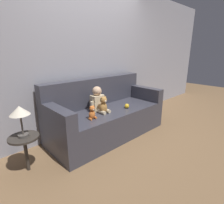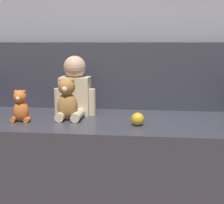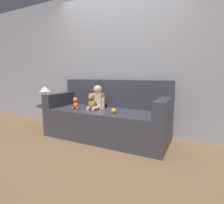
{
  "view_description": "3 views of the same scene",
  "coord_description": "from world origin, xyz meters",
  "px_view_note": "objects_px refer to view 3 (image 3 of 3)",
  "views": [
    {
      "loc": [
        -1.86,
        -2.06,
        1.42
      ],
      "look_at": [
        -0.05,
        -0.14,
        0.63
      ],
      "focal_mm": 28.0,
      "sensor_mm": 36.0,
      "label": 1
    },
    {
      "loc": [
        0.29,
        -1.98,
        0.96
      ],
      "look_at": [
        0.07,
        -0.04,
        0.58
      ],
      "focal_mm": 50.0,
      "sensor_mm": 36.0,
      "label": 2
    },
    {
      "loc": [
        1.36,
        -2.48,
        1.03
      ],
      "look_at": [
        0.13,
        -0.04,
        0.62
      ],
      "focal_mm": 28.0,
      "sensor_mm": 36.0,
      "label": 3
    }
  ],
  "objects_px": {
    "couch": "(108,117)",
    "person_baby": "(97,99)",
    "toy_ball": "(114,111)",
    "teddy_bear_brown": "(92,102)",
    "side_table": "(45,97)",
    "plush_toy_side": "(76,104)"
  },
  "relations": [
    {
      "from": "couch",
      "to": "person_baby",
      "type": "height_order",
      "value": "couch"
    },
    {
      "from": "plush_toy_side",
      "to": "side_table",
      "type": "relative_size",
      "value": 0.24
    },
    {
      "from": "toy_ball",
      "to": "teddy_bear_brown",
      "type": "bearing_deg",
      "value": 169.01
    },
    {
      "from": "person_baby",
      "to": "plush_toy_side",
      "type": "bearing_deg",
      "value": -141.75
    },
    {
      "from": "person_baby",
      "to": "plush_toy_side",
      "type": "relative_size",
      "value": 2.0
    },
    {
      "from": "toy_ball",
      "to": "side_table",
      "type": "height_order",
      "value": "side_table"
    },
    {
      "from": "couch",
      "to": "teddy_bear_brown",
      "type": "distance_m",
      "value": 0.38
    },
    {
      "from": "toy_ball",
      "to": "plush_toy_side",
      "type": "bearing_deg",
      "value": 179.04
    },
    {
      "from": "teddy_bear_brown",
      "to": "plush_toy_side",
      "type": "relative_size",
      "value": 1.35
    },
    {
      "from": "couch",
      "to": "plush_toy_side",
      "type": "relative_size",
      "value": 10.21
    },
    {
      "from": "side_table",
      "to": "couch",
      "type": "bearing_deg",
      "value": 3.39
    },
    {
      "from": "side_table",
      "to": "plush_toy_side",
      "type": "bearing_deg",
      "value": -10.47
    },
    {
      "from": "plush_toy_side",
      "to": "toy_ball",
      "type": "height_order",
      "value": "plush_toy_side"
    },
    {
      "from": "couch",
      "to": "plush_toy_side",
      "type": "height_order",
      "value": "couch"
    },
    {
      "from": "teddy_bear_brown",
      "to": "toy_ball",
      "type": "height_order",
      "value": "teddy_bear_brown"
    },
    {
      "from": "couch",
      "to": "side_table",
      "type": "relative_size",
      "value": 2.45
    },
    {
      "from": "person_baby",
      "to": "toy_ball",
      "type": "distance_m",
      "value": 0.51
    },
    {
      "from": "toy_ball",
      "to": "side_table",
      "type": "relative_size",
      "value": 0.09
    },
    {
      "from": "couch",
      "to": "person_baby",
      "type": "bearing_deg",
      "value": -175.38
    },
    {
      "from": "couch",
      "to": "toy_ball",
      "type": "distance_m",
      "value": 0.39
    },
    {
      "from": "couch",
      "to": "side_table",
      "type": "xyz_separation_m",
      "value": [
        -1.35,
        -0.08,
        0.27
      ]
    },
    {
      "from": "toy_ball",
      "to": "person_baby",
      "type": "bearing_deg",
      "value": 151.02
    }
  ]
}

